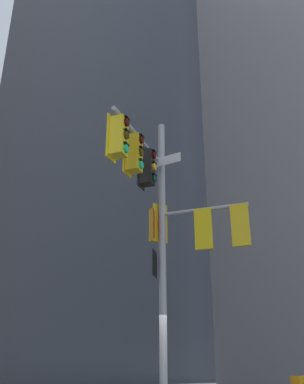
# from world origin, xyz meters

# --- Properties ---
(building_mid_block) EXTENTS (17.06, 17.06, 36.56)m
(building_mid_block) POSITION_xyz_m (2.76, 24.61, 18.28)
(building_mid_block) COLOR #4C5460
(building_mid_block) RESTS_ON ground
(signal_pole_assembly) EXTENTS (4.20, 3.07, 8.25)m
(signal_pole_assembly) POSITION_xyz_m (-0.19, -0.77, 5.11)
(signal_pole_assembly) COLOR #9EA0A3
(signal_pole_assembly) RESTS_ON ground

